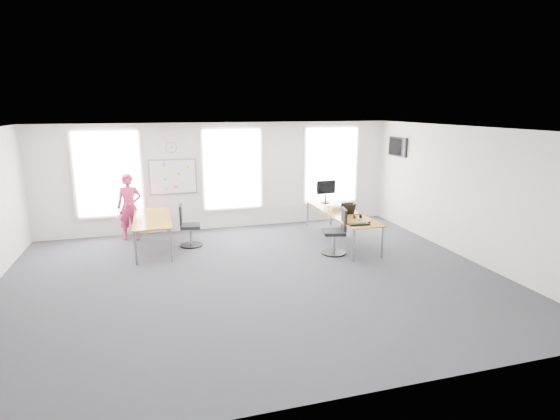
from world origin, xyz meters
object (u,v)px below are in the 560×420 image
object	(u,v)px
desk_right	(341,213)
chair_right	(337,234)
keyboard	(359,224)
headphones	(357,216)
desk_left	(152,220)
chair_left	(188,228)
person	(129,207)
monitor	(326,189)

from	to	relation	value
desk_right	chair_right	world-z (taller)	chair_right
keyboard	desk_right	bearing A→B (deg)	88.64
desk_right	headphones	distance (m)	0.78
desk_left	chair_left	size ratio (longest dim) A/B	2.07
person	monitor	world-z (taller)	person
desk_right	monitor	size ratio (longest dim) A/B	4.97
desk_left	headphones	xyz separation A→B (m)	(4.79, -1.36, 0.09)
person	keyboard	world-z (taller)	person
chair_right	keyboard	bearing A→B (deg)	60.16
desk_right	monitor	distance (m)	1.19
chair_left	person	distance (m)	1.77
desk_left	chair_right	bearing A→B (deg)	-20.35
desk_right	headphones	world-z (taller)	headphones
desk_right	person	distance (m)	5.52
chair_right	headphones	size ratio (longest dim) A/B	5.51
desk_left	headphones	world-z (taller)	headphones
desk_right	headphones	size ratio (longest dim) A/B	15.94
desk_left	keyboard	world-z (taller)	desk_left
desk_right	chair_left	world-z (taller)	chair_left
desk_right	monitor	bearing A→B (deg)	89.07
desk_right	desk_left	bearing A→B (deg)	172.81
desk_right	chair_left	xyz separation A→B (m)	(-3.87, 0.63, -0.26)
chair_right	monitor	distance (m)	2.24
chair_left	person	world-z (taller)	person
person	desk_right	bearing A→B (deg)	-10.83
desk_right	person	size ratio (longest dim) A/B	1.82
person	headphones	world-z (taller)	person
chair_right	person	xyz separation A→B (m)	(-4.75, 2.58, 0.39)
person	monitor	size ratio (longest dim) A/B	2.73
desk_right	chair_left	distance (m)	3.92
desk_left	person	world-z (taller)	person
monitor	chair_left	bearing A→B (deg)	-178.00
chair_left	headphones	size ratio (longest dim) A/B	5.32
headphones	desk_left	bearing A→B (deg)	147.96
desk_left	chair_left	world-z (taller)	chair_left
keyboard	monitor	size ratio (longest dim) A/B	0.78
desk_right	desk_left	distance (m)	4.74
monitor	chair_right	bearing A→B (deg)	-109.66
desk_left	chair_left	xyz separation A→B (m)	(0.84, 0.03, -0.27)
desk_right	chair_right	bearing A→B (deg)	-118.57
person	monitor	xyz separation A→B (m)	(5.29, -0.52, 0.29)
keyboard	headphones	world-z (taller)	headphones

